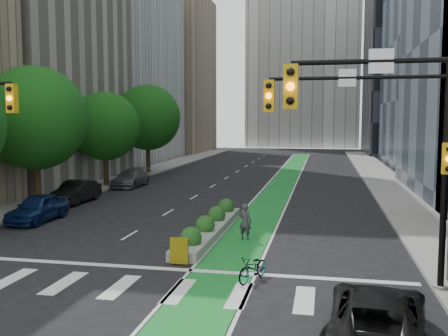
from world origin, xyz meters
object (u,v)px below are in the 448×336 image
at_px(cyclist, 245,222).
at_px(parked_car_left_near, 38,208).
at_px(bicycle, 253,267).
at_px(parked_car_left_mid, 76,192).
at_px(median_planter, 210,226).
at_px(parked_car_right, 377,317).
at_px(parked_car_left_far, 131,178).

distance_m(cyclist, parked_car_left_near, 11.75).
relative_size(bicycle, parked_car_left_mid, 0.39).
distance_m(bicycle, parked_car_left_mid, 19.26).
xyz_separation_m(cyclist, parked_car_left_mid, (-12.52, 7.83, -0.09)).
bearing_deg(median_planter, parked_car_right, -58.34).
xyz_separation_m(parked_car_left_mid, parked_car_right, (17.34, -17.79, -0.03)).
height_order(parked_car_left_near, parked_car_left_far, parked_car_left_near).
bearing_deg(parked_car_left_mid, cyclist, -31.85).
height_order(parked_car_left_mid, parked_car_left_far, parked_car_left_mid).
height_order(cyclist, parked_car_left_far, cyclist).
bearing_deg(cyclist, parked_car_right, 129.13).
bearing_deg(parked_car_left_far, parked_car_left_near, -87.79).
relative_size(cyclist, parked_car_left_far, 0.34).
height_order(median_planter, parked_car_left_mid, parked_car_left_mid).
height_order(bicycle, parked_car_left_far, parked_car_left_far).
distance_m(parked_car_left_mid, parked_car_right, 24.85).
distance_m(cyclist, parked_car_left_far, 20.10).
relative_size(bicycle, parked_car_left_near, 0.40).
xyz_separation_m(median_planter, parked_car_left_near, (-9.78, 1.05, 0.37)).
height_order(bicycle, parked_car_left_near, parked_car_left_near).
xyz_separation_m(parked_car_left_mid, parked_car_left_far, (0.48, 8.27, -0.03)).
distance_m(median_planter, parked_car_right, 12.66).
xyz_separation_m(bicycle, parked_car_left_near, (-12.78, 7.56, 0.28)).
relative_size(median_planter, parked_car_left_far, 2.10).
relative_size(median_planter, cyclist, 6.18).
bearing_deg(parked_car_left_far, cyclist, -52.76).
bearing_deg(median_planter, bicycle, -65.25).
distance_m(median_planter, cyclist, 2.04).
distance_m(parked_car_left_near, parked_car_left_mid, 6.04).
distance_m(cyclist, parked_car_right, 11.07).
relative_size(bicycle, cyclist, 1.05).
height_order(median_planter, bicycle, median_planter).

